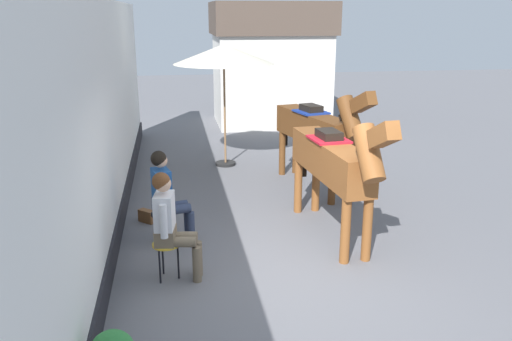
# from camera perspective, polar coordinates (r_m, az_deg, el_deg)

# --- Properties ---
(ground_plane) EXTENTS (40.00, 40.00, 0.00)m
(ground_plane) POSITION_cam_1_polar(r_m,az_deg,el_deg) (9.60, 0.65, -2.87)
(ground_plane) COLOR slate
(pub_facade_wall) EXTENTS (0.34, 14.00, 3.40)m
(pub_facade_wall) POSITION_cam_1_polar(r_m,az_deg,el_deg) (7.66, -16.46, 3.39)
(pub_facade_wall) COLOR white
(pub_facade_wall) RESTS_ON ground_plane
(distant_cottage) EXTENTS (3.40, 2.60, 3.50)m
(distant_cottage) POSITION_cam_1_polar(r_m,az_deg,el_deg) (15.91, 1.58, 11.55)
(distant_cottage) COLOR silver
(distant_cottage) RESTS_ON ground_plane
(seated_visitor_near) EXTENTS (0.61, 0.49, 1.39)m
(seated_visitor_near) POSITION_cam_1_polar(r_m,az_deg,el_deg) (6.54, -9.22, -5.36)
(seated_visitor_near) COLOR gold
(seated_visitor_near) RESTS_ON ground_plane
(seated_visitor_far) EXTENTS (0.61, 0.48, 1.39)m
(seated_visitor_far) POSITION_cam_1_polar(r_m,az_deg,el_deg) (7.55, -9.61, -2.35)
(seated_visitor_far) COLOR black
(seated_visitor_far) RESTS_ON ground_plane
(saddled_horse_near) EXTENTS (0.63, 3.00, 2.06)m
(saddled_horse_near) POSITION_cam_1_polar(r_m,az_deg,el_deg) (7.65, 8.39, 0.95)
(saddled_horse_near) COLOR brown
(saddled_horse_near) RESTS_ON ground_plane
(saddled_horse_far) EXTENTS (1.02, 2.94, 2.06)m
(saddled_horse_far) POSITION_cam_1_polar(r_m,az_deg,el_deg) (9.80, 6.55, 4.48)
(saddled_horse_far) COLOR brown
(saddled_horse_far) RESTS_ON ground_plane
(cafe_parasol) EXTENTS (2.10, 2.10, 2.58)m
(cafe_parasol) POSITION_cam_1_polar(r_m,az_deg,el_deg) (11.21, -3.49, 12.30)
(cafe_parasol) COLOR black
(cafe_parasol) RESTS_ON ground_plane
(satchel_bag) EXTENTS (0.29, 0.28, 0.20)m
(satchel_bag) POSITION_cam_1_polar(r_m,az_deg,el_deg) (8.62, -11.65, -4.83)
(satchel_bag) COLOR brown
(satchel_bag) RESTS_ON ground_plane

